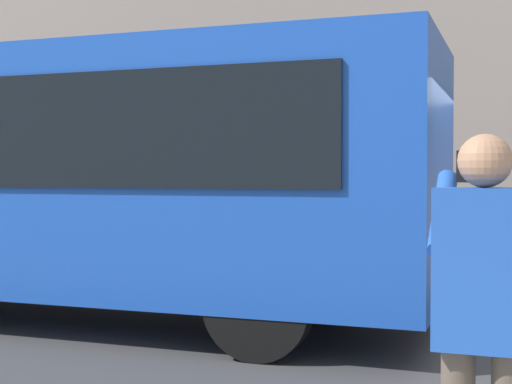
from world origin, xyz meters
TOP-DOWN VIEW (x-y plane):
  - ground_plane at (0.00, 0.00)m, footprint 60.00×60.00m
  - red_bus at (4.55, 0.31)m, footprint 9.05×2.54m
  - pedestrian_photographer at (-0.55, 4.50)m, footprint 0.53×0.52m

SIDE VIEW (x-z plane):
  - ground_plane at x=0.00m, z-range 0.00..0.00m
  - pedestrian_photographer at x=-0.55m, z-range 0.29..1.99m
  - red_bus at x=4.55m, z-range 0.14..3.22m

